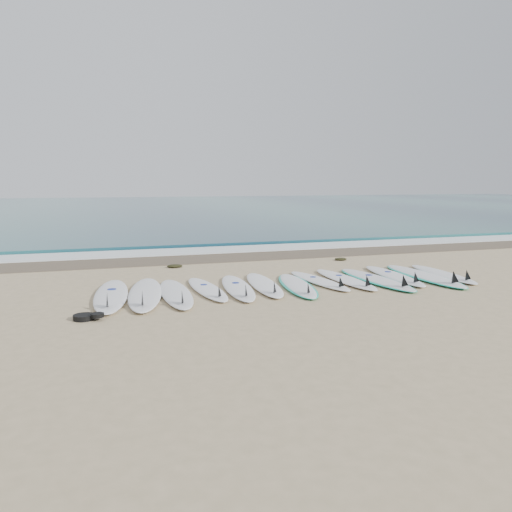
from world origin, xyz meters
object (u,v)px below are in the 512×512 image
object	(u,v)px
surfboard_0	(111,295)
leash_coil	(87,317)
surfboard_6	(298,285)
surfboard_12	(444,274)

from	to	relation	value
surfboard_0	leash_coil	xyz separation A→B (m)	(-0.39, -1.35, -0.01)
surfboard_6	leash_coil	bearing A→B (deg)	-153.95
surfboard_6	surfboard_0	bearing A→B (deg)	-173.12
surfboard_0	surfboard_6	world-z (taller)	surfboard_0
surfboard_0	surfboard_6	bearing A→B (deg)	2.30
surfboard_12	surfboard_0	bearing A→B (deg)	-175.29
surfboard_6	surfboard_12	bearing A→B (deg)	11.16
surfboard_0	surfboard_12	size ratio (longest dim) A/B	1.17
surfboard_6	surfboard_12	size ratio (longest dim) A/B	1.01
surfboard_0	leash_coil	size ratio (longest dim) A/B	6.30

